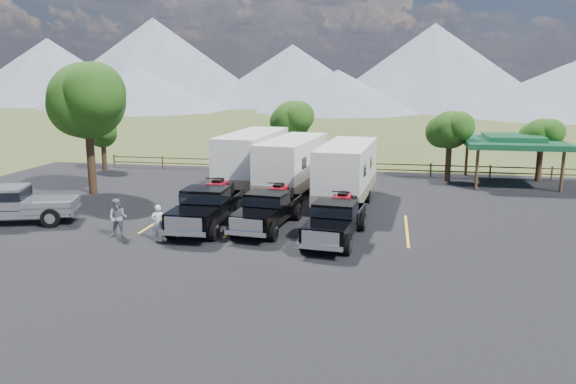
% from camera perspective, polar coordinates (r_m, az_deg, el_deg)
% --- Properties ---
extents(ground, '(320.00, 320.00, 0.00)m').
position_cam_1_polar(ground, '(23.31, -2.74, -5.91)').
color(ground, '#425222').
rests_on(ground, ground).
extents(asphalt_lot, '(44.00, 34.00, 0.04)m').
position_cam_1_polar(asphalt_lot, '(26.11, -1.26, -3.90)').
color(asphalt_lot, black).
rests_on(asphalt_lot, ground).
extents(stall_lines, '(12.12, 5.50, 0.01)m').
position_cam_1_polar(stall_lines, '(27.05, -0.84, -3.28)').
color(stall_lines, yellow).
rests_on(stall_lines, asphalt_lot).
extents(tree_big_nw, '(5.54, 5.18, 7.84)m').
position_cam_1_polar(tree_big_nw, '(35.36, -19.81, 8.72)').
color(tree_big_nw, black).
rests_on(tree_big_nw, ground).
extents(tree_ne_a, '(3.11, 2.92, 4.76)m').
position_cam_1_polar(tree_ne_a, '(39.00, 16.10, 6.06)').
color(tree_ne_a, black).
rests_on(tree_ne_a, ground).
extents(tree_ne_b, '(2.77, 2.59, 4.27)m').
position_cam_1_polar(tree_ne_b, '(41.05, 24.33, 5.25)').
color(tree_ne_b, black).
rests_on(tree_ne_b, ground).
extents(tree_north, '(3.46, 3.24, 5.25)m').
position_cam_1_polar(tree_north, '(41.37, 0.40, 7.32)').
color(tree_north, black).
rests_on(tree_north, ground).
extents(tree_nw_small, '(2.59, 2.43, 3.85)m').
position_cam_1_polar(tree_nw_small, '(44.21, -18.34, 5.65)').
color(tree_nw_small, black).
rests_on(tree_nw_small, ground).
extents(rail_fence, '(36.12, 0.12, 1.00)m').
position_cam_1_polar(rail_fence, '(40.75, 5.86, 2.62)').
color(rail_fence, '#523823').
rests_on(rail_fence, ground).
extents(pavilion, '(6.20, 6.20, 3.22)m').
position_cam_1_polar(pavilion, '(39.67, 21.85, 4.76)').
color(pavilion, '#523823').
rests_on(pavilion, ground).
extents(mountain_range, '(209.00, 71.00, 20.00)m').
position_cam_1_polar(mountain_range, '(128.22, 4.70, 12.17)').
color(mountain_range, slate).
rests_on(mountain_range, ground).
extents(rig_left, '(2.26, 6.38, 2.13)m').
position_cam_1_polar(rig_left, '(26.65, -8.18, -1.37)').
color(rig_left, black).
rests_on(rig_left, asphalt_lot).
extents(rig_center, '(2.59, 6.01, 1.95)m').
position_cam_1_polar(rig_center, '(26.22, -2.01, -1.67)').
color(rig_center, black).
rests_on(rig_center, asphalt_lot).
extents(rig_right, '(2.52, 5.94, 1.93)m').
position_cam_1_polar(rig_right, '(24.44, 4.87, -2.74)').
color(rig_right, black).
rests_on(rig_right, asphalt_lot).
extents(trailer_left, '(3.14, 10.16, 3.52)m').
position_cam_1_polar(trailer_left, '(35.44, -3.61, 3.35)').
color(trailer_left, white).
rests_on(trailer_left, asphalt_lot).
extents(trailer_center, '(3.39, 9.67, 3.34)m').
position_cam_1_polar(trailer_center, '(33.56, 0.47, 2.74)').
color(trailer_center, white).
rests_on(trailer_center, asphalt_lot).
extents(trailer_right, '(3.09, 9.63, 3.33)m').
position_cam_1_polar(trailer_right, '(31.30, 5.98, 2.00)').
color(trailer_right, white).
rests_on(trailer_right, asphalt_lot).
extents(pickup_silver, '(6.37, 3.71, 1.82)m').
position_cam_1_polar(pickup_silver, '(30.03, -26.13, -1.14)').
color(pickup_silver, gray).
rests_on(pickup_silver, asphalt_lot).
extents(person_a, '(0.68, 0.58, 1.59)m').
position_cam_1_polar(person_a, '(24.86, -13.05, -3.07)').
color(person_a, silver).
rests_on(person_a, asphalt_lot).
extents(person_b, '(0.92, 0.75, 1.74)m').
position_cam_1_polar(person_b, '(25.83, -16.90, -2.55)').
color(person_b, gray).
rests_on(person_b, asphalt_lot).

